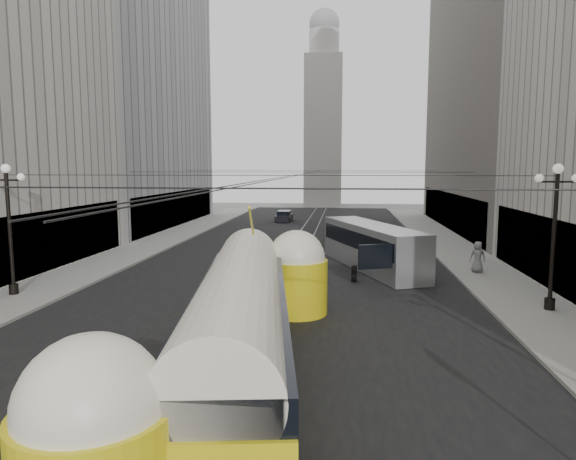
% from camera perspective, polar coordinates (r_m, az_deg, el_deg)
% --- Properties ---
extents(road, '(20.00, 85.00, 0.02)m').
position_cam_1_polar(road, '(38.30, 0.86, -2.56)').
color(road, black).
rests_on(road, ground).
extents(sidewalk_left, '(4.00, 72.00, 0.15)m').
position_cam_1_polar(sidewalk_left, '(44.40, -14.31, -1.35)').
color(sidewalk_left, gray).
rests_on(sidewalk_left, ground).
extents(sidewalk_right, '(4.00, 72.00, 0.15)m').
position_cam_1_polar(sidewalk_right, '(42.42, 17.69, -1.85)').
color(sidewalk_right, gray).
rests_on(sidewalk_right, ground).
extents(rail_left, '(0.12, 85.00, 0.04)m').
position_cam_1_polar(rail_left, '(38.38, -0.25, -2.54)').
color(rail_left, gray).
rests_on(rail_left, ground).
extents(rail_right, '(0.12, 85.00, 0.04)m').
position_cam_1_polar(rail_right, '(38.24, 1.98, -2.58)').
color(rail_right, gray).
rests_on(rail_right, ground).
extents(building_left_far, '(12.60, 28.60, 28.60)m').
position_cam_1_polar(building_left_far, '(58.63, -18.06, 14.47)').
color(building_left_far, '#999999').
rests_on(building_left_far, ground).
extents(building_right_far, '(12.60, 32.60, 32.60)m').
position_cam_1_polar(building_right_far, '(56.46, 24.16, 16.57)').
color(building_right_far, '#514C47').
rests_on(building_right_far, ground).
extents(distant_tower, '(6.00, 6.00, 31.36)m').
position_cam_1_polar(distant_tower, '(85.60, 3.97, 12.78)').
color(distant_tower, '#B2AFA8').
rests_on(distant_tower, ground).
extents(lamppost_left_mid, '(1.86, 0.44, 6.37)m').
position_cam_1_polar(lamppost_left_mid, '(28.31, -28.57, 0.83)').
color(lamppost_left_mid, black).
rests_on(lamppost_left_mid, sidewalk_left).
extents(lamppost_right_mid, '(1.86, 0.44, 6.37)m').
position_cam_1_polar(lamppost_right_mid, '(24.94, 27.49, 0.16)').
color(lamppost_right_mid, black).
rests_on(lamppost_right_mid, sidewalk_right).
extents(catenary, '(25.00, 72.00, 0.23)m').
position_cam_1_polar(catenary, '(36.75, 0.91, 6.25)').
color(catenary, black).
rests_on(catenary, ground).
extents(streetcar, '(4.77, 16.83, 3.73)m').
position_cam_1_polar(streetcar, '(15.70, -5.33, -9.89)').
color(streetcar, yellow).
rests_on(streetcar, ground).
extents(city_bus, '(6.20, 11.50, 2.81)m').
position_cam_1_polar(city_bus, '(32.48, 9.29, -1.63)').
color(city_bus, '#B0B2B6').
rests_on(city_bus, ground).
extents(sedan_white_far, '(2.37, 4.50, 1.35)m').
position_cam_1_polar(sedan_white_far, '(46.31, 5.81, -0.16)').
color(sedan_white_far, silver).
rests_on(sedan_white_far, ground).
extents(sedan_dark_far, '(1.72, 4.05, 1.27)m').
position_cam_1_polar(sedan_dark_far, '(60.21, -0.43, 1.50)').
color(sedan_dark_far, black).
rests_on(sedan_dark_far, ground).
extents(pedestrian_crossing_b, '(0.75, 0.86, 1.52)m').
position_cam_1_polar(pedestrian_crossing_b, '(11.09, -5.02, -23.47)').
color(pedestrian_crossing_b, '#ADABA1').
rests_on(pedestrian_crossing_b, ground).
extents(pedestrian_sidewalk_right, '(0.92, 0.57, 1.86)m').
position_cam_1_polar(pedestrian_sidewalk_right, '(32.44, 20.33, -2.82)').
color(pedestrian_sidewalk_right, slate).
rests_on(pedestrian_sidewalk_right, sidewalk_right).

